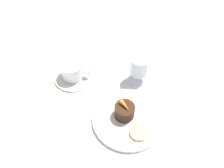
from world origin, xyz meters
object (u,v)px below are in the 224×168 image
at_px(dinner_plate, 128,118).
at_px(coffee_cup, 72,70).
at_px(wine_glass, 139,67).
at_px(fork, 184,125).
at_px(dessert_cake, 125,111).

height_order(dinner_plate, coffee_cup, coffee_cup).
bearing_deg(wine_glass, fork, -46.86).
bearing_deg(coffee_cup, dessert_cake, -34.89).
xyz_separation_m(fork, dessert_cake, (-0.19, 0.00, 0.03)).
relative_size(dinner_plate, dessert_cake, 3.58).
height_order(coffee_cup, dessert_cake, coffee_cup).
relative_size(dinner_plate, wine_glass, 2.10).
relative_size(wine_glass, dessert_cake, 1.70).
distance_m(dinner_plate, fork, 0.18).
bearing_deg(dinner_plate, fork, 0.86).
height_order(coffee_cup, fork, coffee_cup).
bearing_deg(coffee_cup, dinner_plate, -34.56).
bearing_deg(dinner_plate, wine_glass, 83.79).
bearing_deg(fork, wine_glass, 133.14).
relative_size(coffee_cup, fork, 0.58).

